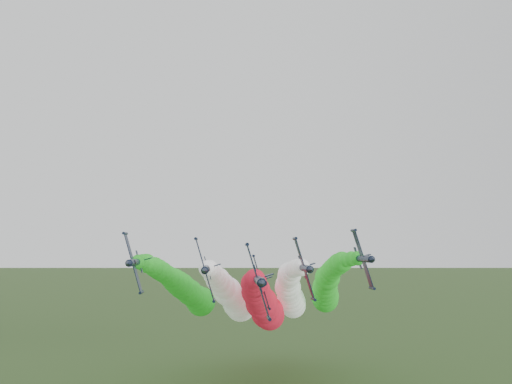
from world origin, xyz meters
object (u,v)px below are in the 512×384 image
jet_inner_left (232,296)px  jet_trail (264,299)px  jet_outer_right (327,288)px  jet_lead (263,304)px  jet_inner_right (290,294)px  jet_outer_left (187,291)px

jet_inner_left → jet_trail: size_ratio=1.01×
jet_outer_right → jet_trail: jet_outer_right is taller
jet_lead → jet_inner_right: 15.94m
jet_inner_left → jet_trail: jet_inner_left is taller
jet_lead → jet_trail: jet_lead is taller
jet_lead → jet_inner_left: bearing=117.9°
jet_lead → jet_trail: bearing=85.1°
jet_outer_left → jet_lead: bearing=-42.2°
jet_inner_right → jet_inner_left: bearing=175.3°
jet_inner_left → jet_inner_right: jet_inner_right is taller
jet_inner_left → jet_outer_right: (27.73, 2.68, 1.91)m
jet_inner_left → jet_outer_right: 27.92m
jet_inner_right → jet_outer_right: bearing=19.9°
jet_outer_left → jet_trail: size_ratio=1.01×
jet_inner_right → jet_outer_left: 29.83m
jet_inner_right → jet_trail: size_ratio=1.00×
jet_inner_left → jet_trail: (10.02, 12.15, -2.20)m
jet_lead → jet_outer_right: jet_outer_right is taller
jet_outer_right → jet_inner_left: bearing=-174.5°
jet_lead → jet_trail: size_ratio=1.00×
jet_lead → jet_trail: 26.90m
jet_inner_right → jet_trail: bearing=115.7°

